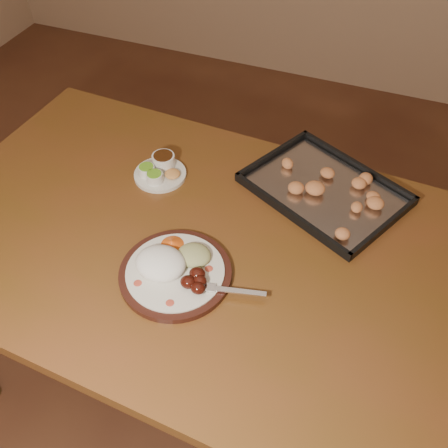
% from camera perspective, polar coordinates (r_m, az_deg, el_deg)
% --- Properties ---
extents(ground, '(4.00, 4.00, 0.00)m').
position_cam_1_polar(ground, '(2.04, -8.07, -10.75)').
color(ground, brown).
rests_on(ground, ground).
extents(dining_table, '(1.55, 0.98, 0.75)m').
position_cam_1_polar(dining_table, '(1.34, -2.23, -4.64)').
color(dining_table, brown).
rests_on(dining_table, ground).
extents(dinner_plate, '(0.36, 0.27, 0.06)m').
position_cam_1_polar(dinner_plate, '(1.19, -5.76, -5.07)').
color(dinner_plate, black).
rests_on(dinner_plate, dining_table).
extents(condiment_saucer, '(0.15, 0.15, 0.05)m').
position_cam_1_polar(condiment_saucer, '(1.45, -7.36, 6.12)').
color(condiment_saucer, silver).
rests_on(condiment_saucer, dining_table).
extents(baking_tray, '(0.50, 0.45, 0.04)m').
position_cam_1_polar(baking_tray, '(1.41, 11.41, 3.96)').
color(baking_tray, black).
rests_on(baking_tray, dining_table).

